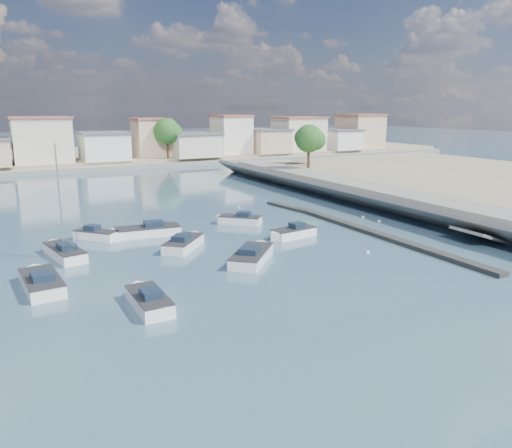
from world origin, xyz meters
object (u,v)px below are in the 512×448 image
Objects in this scene: motorboat_a at (148,300)px; motorboat_b at (185,243)px; motorboat_d at (292,234)px; motorboat_e at (41,282)px; sailboat at (64,252)px; motorboat_h at (252,256)px; motorboat_f at (238,220)px; motorboat_g at (98,236)px; motorboat_c at (144,232)px.

motorboat_b is at bearing 60.58° from motorboat_a.
motorboat_d is 21.29m from motorboat_e.
motorboat_a is 13.23m from sailboat.
motorboat_h is at bearing 28.62° from motorboat_a.
motorboat_e is 21.77m from motorboat_f.
motorboat_f is 12.29m from motorboat_h.
motorboat_a and motorboat_h have the same top height.
motorboat_e is (-11.43, -4.65, 0.00)m from motorboat_b.
motorboat_g and motorboat_h have the same top height.
motorboat_f is (19.09, 10.45, -0.00)m from motorboat_e.
motorboat_g is (-3.96, 0.47, 0.00)m from motorboat_c.
motorboat_a and motorboat_b have the same top height.
sailboat is at bearing 168.12° from motorboat_b.
motorboat_g is at bearing 128.40° from motorboat_h.
motorboat_c is at bearing 75.45° from motorboat_a.
sailboat is (-7.34, -3.53, 0.04)m from motorboat_c.
motorboat_e is at bearing -108.33° from sailboat.
motorboat_b is at bearing -142.84° from motorboat_f.
motorboat_c is 8.15m from sailboat.
motorboat_h is at bearing -59.38° from motorboat_b.
motorboat_b is 6.64m from motorboat_h.
motorboat_d and motorboat_g have the same top height.
motorboat_d is at bearing 35.53° from motorboat_h.
motorboat_e is at bearing 130.01° from motorboat_a.
motorboat_a is 16.95m from motorboat_c.
sailboat reaches higher than motorboat_a.
motorboat_d is (9.59, -1.28, -0.00)m from motorboat_b.
motorboat_f is 17.35m from sailboat.
sailboat is at bearing -167.13° from motorboat_f.
motorboat_g is 14.89m from motorboat_h.
motorboat_b is 5.80m from motorboat_c.
motorboat_g is (-15.45, 7.24, 0.00)m from motorboat_d.
motorboat_d and motorboat_f have the same top height.
motorboat_g is at bearing 134.57° from motorboat_b.
motorboat_d is 1.21× the size of motorboat_g.
sailboat reaches higher than motorboat_d.
sailboat is (-9.25, 1.94, 0.04)m from motorboat_b.
motorboat_e is 1.52× the size of motorboat_g.
sailboat is (-12.63, 7.66, 0.04)m from motorboat_h.
motorboat_e is at bearing 175.86° from motorboat_h.
motorboat_f is 13.53m from motorboat_g.
motorboat_e is at bearing -151.30° from motorboat_f.
sailboat is (-3.09, 12.87, 0.04)m from motorboat_a.
motorboat_a is at bearing -76.51° from sailboat.
motorboat_b is at bearing 172.37° from motorboat_d.
motorboat_c is at bearing 25.69° from sailboat.
motorboat_d is at bearing -9.73° from sailboat.
motorboat_e is 11.97m from motorboat_g.
motorboat_b is 0.53× the size of sailboat.
motorboat_a is at bearing -49.99° from motorboat_e.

